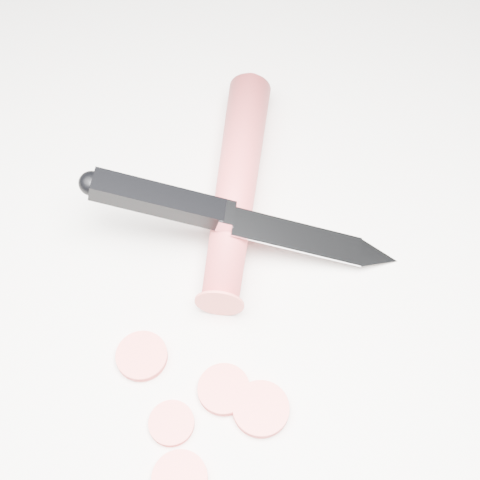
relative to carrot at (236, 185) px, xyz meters
name	(u,v)px	position (x,y,z in m)	size (l,w,h in m)	color
ground	(193,321)	(-0.08, -0.09, -0.02)	(2.40, 2.40, 0.00)	silver
carrot	(236,185)	(0.00, 0.00, 0.00)	(0.03, 0.03, 0.22)	#CE383E
carrot_slice_0	(224,389)	(-0.08, -0.15, -0.02)	(0.04, 0.04, 0.01)	#F55E55
carrot_slice_1	(142,356)	(-0.13, -0.10, -0.02)	(0.04, 0.04, 0.01)	#F55E55
carrot_slice_2	(180,479)	(-0.13, -0.20, -0.02)	(0.04, 0.04, 0.01)	#F55E55
carrot_slice_3	(171,423)	(-0.12, -0.16, -0.02)	(0.03, 0.03, 0.01)	#F55E55
carrot_slice_4	(261,409)	(-0.06, -0.18, -0.02)	(0.04, 0.04, 0.01)	#F55E55
kitchen_knife	(244,218)	(-0.01, -0.04, 0.02)	(0.23, 0.16, 0.08)	silver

